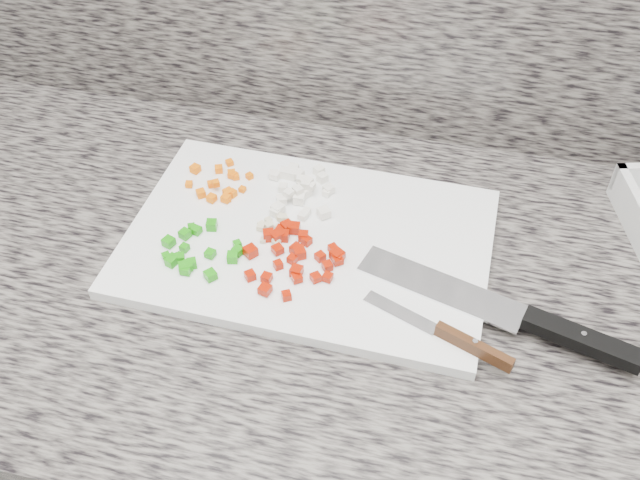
% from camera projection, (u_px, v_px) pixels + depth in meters
% --- Properties ---
extents(cabinet, '(3.92, 0.62, 0.86)m').
position_uv_depth(cabinet, '(340.00, 465.00, 1.19)').
color(cabinet, beige).
rests_on(cabinet, ground).
extents(countertop, '(3.96, 0.64, 0.04)m').
position_uv_depth(countertop, '(347.00, 287.00, 0.87)').
color(countertop, '#68625B').
rests_on(countertop, cabinet).
extents(cutting_board, '(0.45, 0.31, 0.01)m').
position_uv_depth(cutting_board, '(308.00, 242.00, 0.88)').
color(cutting_board, white).
rests_on(cutting_board, countertop).
extents(carrot_pile, '(0.09, 0.09, 0.02)m').
position_uv_depth(carrot_pile, '(220.00, 183.00, 0.94)').
color(carrot_pile, orange).
rests_on(carrot_pile, cutting_board).
extents(onion_pile, '(0.10, 0.11, 0.02)m').
position_uv_depth(onion_pile, '(299.00, 188.00, 0.93)').
color(onion_pile, white).
rests_on(onion_pile, cutting_board).
extents(green_pepper_pile, '(0.10, 0.10, 0.01)m').
position_uv_depth(green_pepper_pile, '(196.00, 252.00, 0.85)').
color(green_pepper_pile, '#1A8F0D').
rests_on(green_pepper_pile, cutting_board).
extents(red_pepper_pile, '(0.12, 0.12, 0.01)m').
position_uv_depth(red_pepper_pile, '(294.00, 253.00, 0.85)').
color(red_pepper_pile, '#9F1502').
rests_on(red_pepper_pile, cutting_board).
extents(garlic_pile, '(0.05, 0.06, 0.01)m').
position_uv_depth(garlic_pile, '(275.00, 227.00, 0.89)').
color(garlic_pile, beige).
rests_on(garlic_pile, cutting_board).
extents(chef_knife, '(0.32, 0.12, 0.02)m').
position_uv_depth(chef_knife, '(531.00, 321.00, 0.78)').
color(chef_knife, silver).
rests_on(chef_knife, cutting_board).
extents(paring_knife, '(0.17, 0.08, 0.02)m').
position_uv_depth(paring_knife, '(455.00, 338.00, 0.76)').
color(paring_knife, silver).
rests_on(paring_knife, cutting_board).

